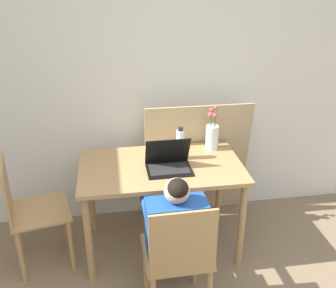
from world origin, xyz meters
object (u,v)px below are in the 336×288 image
Objects in this scene: chair_occupied at (178,257)px; person_seated at (175,225)px; water_bottle at (180,144)px; laptop at (168,162)px; chair_spare at (30,211)px; flower_vase at (212,135)px.

chair_occupied is 0.19m from person_seated.
chair_occupied is 0.86m from water_bottle.
chair_spare is at bearing 179.28° from laptop.
flower_vase is (0.38, 0.27, 0.06)m from laptop.
water_bottle is at bearing 51.53° from laptop.
chair_spare is 1.17m from water_bottle.
laptop is (0.03, 0.62, 0.32)m from chair_occupied.
laptop is at bearing -102.19° from chair_spare.
laptop is at bearing -95.78° from person_seated.
chair_occupied is at bearing 90.00° from person_seated.
chair_occupied is at bearing -93.84° from laptop.
person_seated is 0.91m from flower_vase.
chair_spare is 2.70× the size of laptop.
water_bottle is (0.11, 0.14, 0.06)m from laptop.
chair_spare is at bearing -172.74° from water_bottle.
chair_occupied is 2.70× the size of laptop.
flower_vase is at bearing -120.06° from person_seated.
water_bottle is (0.14, 0.76, 0.38)m from chair_occupied.
chair_occupied is at bearing -100.71° from water_bottle.
person_seated reaches higher than chair_spare.
flower_vase is (0.42, 0.89, 0.38)m from chair_occupied.
laptop is at bearing -94.65° from chair_occupied.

